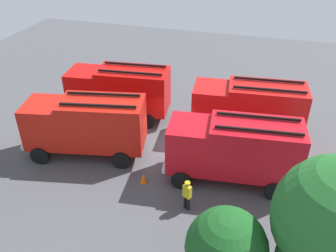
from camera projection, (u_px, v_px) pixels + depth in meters
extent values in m
plane|color=#4C4C51|center=(168.00, 144.00, 23.32)|extent=(47.67, 47.67, 0.00)
cube|color=red|center=(210.00, 104.00, 23.53)|extent=(2.43, 2.70, 2.60)
cube|color=#8C9EAD|center=(194.00, 99.00, 23.53)|extent=(0.28, 2.12, 1.46)
cube|color=red|center=(266.00, 107.00, 22.89)|extent=(5.02, 2.95, 2.90)
cube|color=black|center=(270.00, 90.00, 21.48)|extent=(4.31, 0.53, 0.12)
cube|color=black|center=(269.00, 80.00, 22.63)|extent=(4.31, 0.53, 0.12)
cube|color=silver|center=(191.00, 118.00, 24.33)|extent=(0.43, 2.38, 0.28)
cylinder|color=black|center=(204.00, 134.00, 23.38)|extent=(1.13, 0.45, 1.10)
cylinder|color=black|center=(208.00, 115.00, 25.38)|extent=(1.13, 0.45, 1.10)
cylinder|color=black|center=(282.00, 142.00, 22.60)|extent=(1.13, 0.45, 1.10)
cylinder|color=black|center=(279.00, 122.00, 24.60)|extent=(1.13, 0.45, 1.10)
cube|color=red|center=(86.00, 87.00, 25.64)|extent=(2.45, 2.72, 2.60)
cube|color=#8C9EAD|center=(72.00, 82.00, 25.63)|extent=(0.31, 2.12, 1.46)
cube|color=red|center=(134.00, 89.00, 25.03)|extent=(5.04, 3.00, 2.90)
cube|color=black|center=(130.00, 72.00, 23.63)|extent=(4.31, 0.58, 0.12)
cube|color=black|center=(135.00, 65.00, 24.77)|extent=(4.31, 0.58, 0.12)
cube|color=silver|center=(72.00, 100.00, 26.43)|extent=(0.45, 2.38, 0.28)
cylinder|color=black|center=(80.00, 114.00, 25.49)|extent=(1.13, 0.47, 1.10)
cylinder|color=black|center=(92.00, 99.00, 27.49)|extent=(1.13, 0.47, 1.10)
cylinder|color=black|center=(147.00, 121.00, 24.75)|extent=(1.13, 0.47, 1.10)
cylinder|color=black|center=(155.00, 104.00, 26.76)|extent=(1.13, 0.47, 1.10)
cube|color=red|center=(189.00, 144.00, 19.67)|extent=(2.45, 2.72, 2.60)
cube|color=#8C9EAD|center=(170.00, 137.00, 19.67)|extent=(0.30, 2.12, 1.46)
cube|color=red|center=(255.00, 149.00, 19.06)|extent=(5.03, 2.99, 2.90)
cube|color=black|center=(259.00, 131.00, 17.66)|extent=(4.31, 0.57, 0.12)
cube|color=black|center=(258.00, 117.00, 18.80)|extent=(4.31, 0.57, 0.12)
cube|color=silver|center=(167.00, 159.00, 20.47)|extent=(0.45, 2.38, 0.28)
cylinder|color=black|center=(181.00, 180.00, 19.53)|extent=(1.13, 0.46, 1.10)
cylinder|color=black|center=(187.00, 154.00, 21.53)|extent=(1.13, 0.46, 1.10)
cylinder|color=black|center=(274.00, 191.00, 18.78)|extent=(1.13, 0.46, 1.10)
cylinder|color=black|center=(272.00, 163.00, 20.78)|extent=(1.13, 0.46, 1.10)
cube|color=red|center=(46.00, 123.00, 21.58)|extent=(2.65, 2.88, 2.60)
cube|color=#8C9EAD|center=(28.00, 117.00, 21.50)|extent=(0.49, 2.10, 1.46)
cube|color=red|center=(103.00, 123.00, 21.24)|extent=(5.20, 3.39, 2.90)
cube|color=black|center=(98.00, 105.00, 19.83)|extent=(4.26, 0.96, 0.12)
cube|color=black|center=(104.00, 94.00, 20.99)|extent=(4.26, 0.96, 0.12)
cube|color=silver|center=(31.00, 138.00, 22.28)|extent=(0.66, 2.37, 0.28)
cylinder|color=black|center=(40.00, 155.00, 21.41)|extent=(1.15, 0.56, 1.10)
cylinder|color=black|center=(54.00, 133.00, 23.43)|extent=(1.15, 0.56, 1.10)
cylinder|color=black|center=(121.00, 160.00, 21.04)|extent=(1.15, 0.56, 1.10)
cylinder|color=black|center=(129.00, 137.00, 23.07)|extent=(1.15, 0.56, 1.10)
cylinder|color=black|center=(298.00, 119.00, 25.19)|extent=(0.16, 0.16, 0.84)
cylinder|color=black|center=(298.00, 121.00, 25.03)|extent=(0.16, 0.16, 0.84)
cube|color=#B7140F|center=(300.00, 110.00, 24.70)|extent=(0.31, 0.45, 0.73)
sphere|color=#9E704C|center=(302.00, 104.00, 24.44)|extent=(0.24, 0.24, 0.24)
cylinder|color=#B7140F|center=(302.00, 103.00, 24.39)|extent=(0.30, 0.30, 0.07)
cylinder|color=black|center=(188.00, 204.00, 18.19)|extent=(0.16, 0.16, 0.81)
cylinder|color=black|center=(185.00, 202.00, 18.31)|extent=(0.16, 0.16, 0.81)
cube|color=gold|center=(187.00, 191.00, 17.85)|extent=(0.48, 0.40, 0.70)
sphere|color=tan|center=(187.00, 184.00, 17.60)|extent=(0.23, 0.23, 0.23)
cylinder|color=gold|center=(188.00, 183.00, 17.55)|extent=(0.28, 0.28, 0.07)
cylinder|color=black|center=(103.00, 91.00, 28.92)|extent=(0.16, 0.16, 0.84)
cylinder|color=black|center=(105.00, 91.00, 28.84)|extent=(0.16, 0.16, 0.84)
cube|color=black|center=(103.00, 82.00, 28.46)|extent=(0.46, 0.31, 0.73)
sphere|color=brown|center=(102.00, 77.00, 28.21)|extent=(0.24, 0.24, 0.24)
cylinder|color=black|center=(102.00, 76.00, 28.16)|extent=(0.30, 0.30, 0.07)
sphere|color=#19511E|center=(226.00, 248.00, 12.59)|extent=(2.94, 2.94, 2.94)
cone|color=#F2600C|center=(143.00, 178.00, 20.02)|extent=(0.43, 0.43, 0.61)
cone|color=#F2600C|center=(264.00, 112.00, 26.17)|extent=(0.46, 0.46, 0.65)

